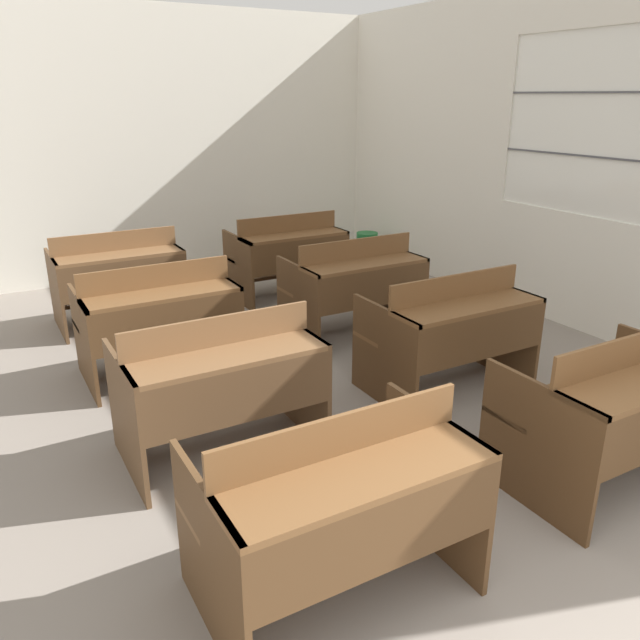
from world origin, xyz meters
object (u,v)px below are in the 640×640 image
object	(u,v)px
bench_second_left	(220,383)
bench_back_left	(118,276)
bench_front_right	(615,406)
bench_back_right	(287,254)
wastepaper_bin	(367,247)
bench_front_left	(337,502)
bench_third_right	(354,285)
bench_second_right	(450,330)
bench_third_left	(159,317)

from	to	relation	value
bench_second_left	bench_back_left	xyz separation A→B (m)	(0.00, 2.63, 0.00)
bench_front_right	bench_back_left	size ratio (longest dim) A/B	1.00
bench_back_right	bench_front_right	bearing A→B (deg)	-90.10
bench_front_right	wastepaper_bin	xyz separation A→B (m)	(1.55, 4.74, -0.27)
bench_front_right	bench_back_right	xyz separation A→B (m)	(0.01, 3.94, 0.00)
bench_back_right	bench_second_left	bearing A→B (deg)	-123.86
bench_front_right	bench_second_left	world-z (taller)	same
bench_front_left	bench_front_right	size ratio (longest dim) A/B	1.00
bench_front_left	bench_second_left	world-z (taller)	same
bench_third_right	bench_back_right	xyz separation A→B (m)	(-0.00, 1.31, 0.00)
bench_front_right	bench_back_left	distance (m)	4.33
bench_third_right	bench_back_right	bearing A→B (deg)	90.09
bench_second_right	wastepaper_bin	size ratio (longest dim) A/B	2.93
bench_third_left	bench_back_left	distance (m)	1.33
bench_front_left	bench_front_right	bearing A→B (deg)	-0.58
bench_front_right	bench_second_right	distance (m)	1.34
bench_third_right	wastepaper_bin	xyz separation A→B (m)	(1.55, 2.12, -0.27)
bench_front_right	bench_second_right	bearing A→B (deg)	90.01
bench_front_left	bench_back_right	distance (m)	4.29
bench_third_left	bench_back_right	world-z (taller)	same
bench_second_left	bench_third_right	distance (m)	2.18
bench_front_right	wastepaper_bin	bearing A→B (deg)	71.87
bench_front_left	bench_second_left	size ratio (longest dim) A/B	1.00
bench_second_left	bench_third_left	size ratio (longest dim) A/B	1.00
bench_second_left	bench_second_right	world-z (taller)	same
bench_back_right	wastepaper_bin	world-z (taller)	bench_back_right
bench_second_right	bench_back_right	distance (m)	2.61
bench_third_left	bench_second_right	bearing A→B (deg)	-36.56
bench_back_left	bench_second_right	bearing A→B (deg)	-56.40
bench_third_left	bench_front_right	bearing A→B (deg)	-56.47
bench_front_left	wastepaper_bin	distance (m)	5.77
bench_front_left	bench_back_left	size ratio (longest dim) A/B	1.00
bench_front_right	bench_third_left	bearing A→B (deg)	123.53
bench_front_left	bench_second_left	xyz separation A→B (m)	(-0.01, 1.31, 0.00)
bench_second_left	bench_back_right	world-z (taller)	same
bench_third_right	bench_third_left	bearing A→B (deg)	180.00
bench_back_right	bench_second_right	bearing A→B (deg)	-90.15
bench_back_right	wastepaper_bin	size ratio (longest dim) A/B	2.93
bench_second_right	bench_third_left	bearing A→B (deg)	143.44
bench_second_right	bench_back_right	world-z (taller)	same
bench_front_left	bench_third_left	distance (m)	2.61
wastepaper_bin	bench_third_left	bearing A→B (deg)	-147.30
bench_third_right	bench_back_right	distance (m)	1.31
bench_second_left	bench_third_right	size ratio (longest dim) A/B	1.00
bench_front_left	wastepaper_bin	bearing A→B (deg)	55.16
bench_back_right	bench_front_left	bearing A→B (deg)	-113.95
bench_front_left	bench_back_right	size ratio (longest dim) A/B	1.00
bench_second_right	bench_third_right	xyz separation A→B (m)	(0.01, 1.29, 0.00)
bench_second_left	bench_front_left	bearing A→B (deg)	-89.59
bench_second_left	bench_second_right	distance (m)	1.75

